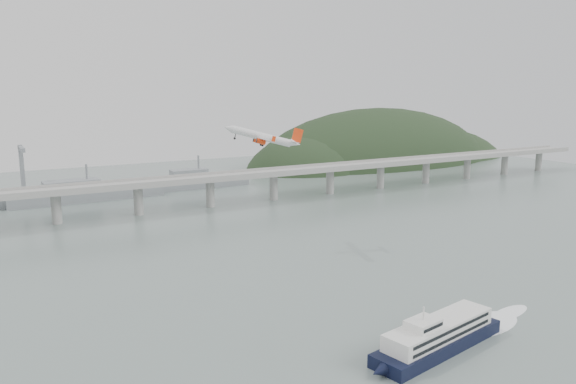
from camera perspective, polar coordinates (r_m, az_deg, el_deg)
ground at (r=216.93m, az=7.34°, el=-11.76°), size 900.00×900.00×0.00m
bridge at (r=384.75m, az=-10.87°, el=0.76°), size 800.00×22.00×23.90m
headland at (r=646.01m, az=9.95°, el=1.41°), size 365.00×155.00×156.00m
ferry at (r=190.11m, az=15.04°, el=-13.92°), size 86.71×27.03×16.46m
airliner at (r=276.34m, az=-2.51°, el=5.59°), size 38.45×35.74×13.07m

